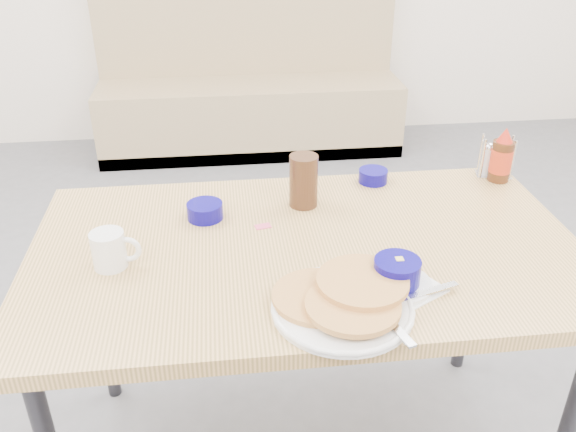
{
  "coord_description": "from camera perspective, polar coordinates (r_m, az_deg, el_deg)",
  "views": [
    {
      "loc": [
        -0.2,
        -1.05,
        1.58
      ],
      "look_at": [
        -0.04,
        0.3,
        0.82
      ],
      "focal_mm": 38.0,
      "sensor_mm": 36.0,
      "label": 1
    }
  ],
  "objects": [
    {
      "name": "coffee_mug",
      "position": [
        1.5,
        -16.29,
        -3.02
      ],
      "size": [
        0.12,
        0.08,
        0.09
      ],
      "rotation": [
        0.0,
        0.0,
        -0.1
      ],
      "color": "white",
      "rests_on": "dining_table"
    },
    {
      "name": "grits_setting",
      "position": [
        1.4,
        10.15,
        -5.52
      ],
      "size": [
        0.25,
        0.24,
        0.07
      ],
      "rotation": [
        0.0,
        0.0,
        0.52
      ],
      "color": "white",
      "rests_on": "dining_table"
    },
    {
      "name": "booth_bench",
      "position": [
        4.03,
        -3.63,
        11.34
      ],
      "size": [
        1.9,
        0.56,
        1.22
      ],
      "color": "tan",
      "rests_on": "ground"
    },
    {
      "name": "butter_bowl",
      "position": [
        1.88,
        7.97,
        3.72
      ],
      "size": [
        0.09,
        0.09,
        0.04
      ],
      "rotation": [
        0.0,
        0.0,
        -0.13
      ],
      "color": "#09046C",
      "rests_on": "dining_table"
    },
    {
      "name": "pancake_plate",
      "position": [
        1.33,
        5.23,
        -7.91
      ],
      "size": [
        0.31,
        0.31,
        0.05
      ],
      "rotation": [
        0.0,
        0.0,
        -0.03
      ],
      "color": "white",
      "rests_on": "dining_table"
    },
    {
      "name": "amber_tumbler",
      "position": [
        1.71,
        1.46,
        3.3
      ],
      "size": [
        0.09,
        0.09,
        0.15
      ],
      "primitive_type": "cylinder",
      "rotation": [
        0.0,
        0.0,
        0.16
      ],
      "color": "#3D2313",
      "rests_on": "dining_table"
    },
    {
      "name": "creamer_bowl",
      "position": [
        1.68,
        -7.77,
        0.47
      ],
      "size": [
        0.1,
        0.1,
        0.04
      ],
      "rotation": [
        0.0,
        0.0,
        0.08
      ],
      "color": "#09046C",
      "rests_on": "dining_table"
    },
    {
      "name": "condiment_caddy",
      "position": [
        2.0,
        18.84,
        4.77
      ],
      "size": [
        0.12,
        0.09,
        0.13
      ],
      "rotation": [
        0.0,
        0.0,
        -0.25
      ],
      "color": "silver",
      "rests_on": "dining_table"
    },
    {
      "name": "dining_table",
      "position": [
        1.58,
        1.76,
        -4.63
      ],
      "size": [
        1.4,
        0.8,
        0.76
      ],
      "color": "tan",
      "rests_on": "ground"
    },
    {
      "name": "sugar_wrapper",
      "position": [
        1.63,
        -2.36,
        -0.97
      ],
      "size": [
        0.05,
        0.04,
        0.0
      ],
      "primitive_type": "cube",
      "rotation": [
        0.0,
        0.0,
        0.23
      ],
      "color": "#EF4F76",
      "rests_on": "dining_table"
    },
    {
      "name": "syrup_bottle",
      "position": [
        1.96,
        19.34,
        5.15
      ],
      "size": [
        0.07,
        0.07,
        0.17
      ],
      "rotation": [
        0.0,
        0.0,
        0.05
      ],
      "color": "#47230F",
      "rests_on": "dining_table"
    }
  ]
}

